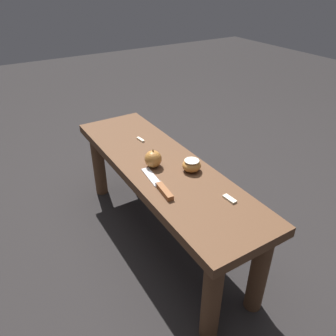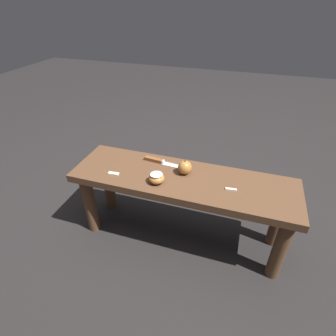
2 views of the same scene
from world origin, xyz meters
TOP-DOWN VIEW (x-y plane):
  - ground_plane at (0.00, 0.00)m, footprint 8.00×8.00m
  - wooden_bench at (0.00, 0.00)m, footprint 1.15×0.34m
  - knife at (-0.16, 0.09)m, footprint 0.25×0.05m
  - apple_whole at (-0.00, 0.04)m, footprint 0.07×0.07m
  - apple_cut at (-0.11, -0.08)m, footprint 0.08×0.08m
  - apple_slice_near_knife at (-0.35, -0.08)m, footprint 0.06×0.02m
  - apple_slice_center at (0.25, -0.03)m, footprint 0.05×0.02m

SIDE VIEW (x-z plane):
  - ground_plane at x=0.00m, z-range 0.00..0.00m
  - wooden_bench at x=0.00m, z-range 0.13..0.55m
  - apple_slice_near_knife at x=-0.35m, z-range 0.42..0.43m
  - apple_slice_center at x=0.25m, z-range 0.42..0.43m
  - knife at x=-0.16m, z-range 0.42..0.44m
  - apple_cut at x=-0.11m, z-range 0.42..0.47m
  - apple_whole at x=0.00m, z-range 0.42..0.50m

